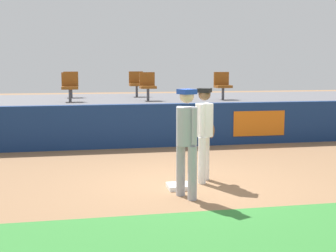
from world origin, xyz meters
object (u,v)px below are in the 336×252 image
seat_front_right (222,84)px  seat_front_center (148,85)px  player_fielder_home (205,128)px  seat_front_left (70,85)px  first_base (179,186)px  player_runner_visitor (187,135)px  seat_back_left (71,83)px  seat_back_center (136,82)px

seat_front_right → seat_front_center: same height
player_fielder_home → seat_front_center: bearing=-149.7°
seat_front_right → seat_front_left: (-4.58, -0.00, -0.00)m
seat_front_center → first_base: bearing=-93.1°
player_fielder_home → player_runner_visitor: 1.15m
player_runner_visitor → seat_back_left: 8.36m
first_base → seat_back_center: 7.70m
first_base → seat_back_left: bearing=104.4°
seat_back_center → seat_front_left: 2.81m
seat_front_center → seat_back_left: bearing=141.4°
player_runner_visitor → seat_back_center: 8.14m
player_runner_visitor → seat_front_center: seat_front_center is taller
first_base → seat_back_center: seat_back_center is taller
first_base → seat_back_left: seat_back_left is taller
player_fielder_home → player_runner_visitor: bearing=-3.0°
first_base → seat_front_left: size_ratio=0.48×
first_base → seat_back_center: (0.21, 7.54, 1.58)m
player_runner_visitor → first_base: bearing=156.8°
seat_front_center → player_runner_visitor: bearing=-92.8°
seat_front_right → seat_back_center: bearing=143.4°
first_base → player_runner_visitor: size_ratio=0.22×
first_base → player_runner_visitor: 1.16m
first_base → seat_front_center: seat_front_center is taller
first_base → seat_back_left: (-1.94, 7.54, 1.58)m
seat_front_right → seat_back_left: same height
seat_back_center → seat_front_right: (2.43, -1.80, 0.00)m
seat_front_left → seat_back_left: bearing=89.7°
player_fielder_home → seat_front_left: 5.93m
player_runner_visitor → seat_front_left: bearing=173.9°
seat_front_center → player_fielder_home: bearing=-87.1°
seat_front_left → player_runner_visitor: bearing=-72.9°
first_base → seat_front_left: bearing=108.7°
player_fielder_home → seat_front_center: seat_front_center is taller
player_fielder_home → seat_front_center: (-0.27, 5.32, 0.60)m
player_fielder_home → player_runner_visitor: player_runner_visitor is taller
first_base → player_fielder_home: 1.21m
seat_front_left → seat_front_center: same height
seat_back_center → seat_front_center: 1.80m
seat_front_right → seat_front_center: size_ratio=1.00×
player_fielder_home → seat_front_right: seat_front_right is taller
first_base → seat_front_right: (2.63, 5.74, 1.58)m
seat_back_center → seat_front_right: same height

